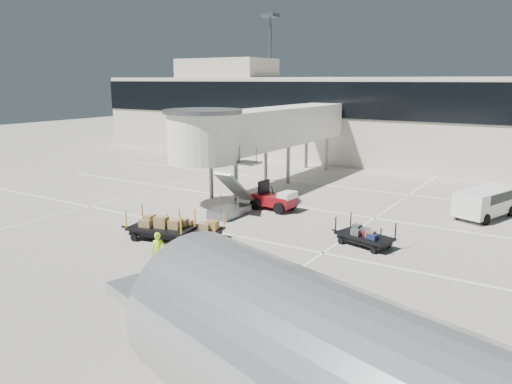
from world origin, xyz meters
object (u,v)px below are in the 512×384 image
Objects in this scene: box_cart_near at (197,229)px; box_cart_far at (161,229)px; baggage_tug at (275,200)px; ground_worker at (158,251)px; minivan at (486,200)px; belt_loader at (206,148)px; suitcase_cart at (363,237)px.

box_cart_near is 1.81m from box_cart_far.
baggage_tug reaches higher than box_cart_near.
ground_worker is at bearing -60.10° from box_cart_far.
minivan is (11.13, 5.14, 0.34)m from baggage_tug.
baggage_tug is 0.82× the size of box_cart_near.
belt_loader reaches higher than minivan.
belt_loader is at bearing 111.72° from box_cart_far.
suitcase_cart is at bearing -96.05° from minivan.
belt_loader reaches higher than ground_worker.
belt_loader is at bearing 114.87° from box_cart_near.
ground_worker is at bearing -35.63° from belt_loader.
box_cart_far is at bearing -36.63° from belt_loader.
box_cart_near is (-0.41, -6.97, -0.15)m from baggage_tug.
belt_loader is at bearing 156.80° from suitcase_cart.
belt_loader is (-16.13, 24.26, 0.14)m from box_cart_far.
baggage_tug is 1.71× the size of ground_worker.
minivan is (11.55, 12.11, 0.49)m from box_cart_near.
baggage_tug is 0.82× the size of suitcase_cart.
baggage_tug is 0.69× the size of box_cart_far.
box_cart_far is at bearing -115.25° from minivan.
suitcase_cart is 0.84× the size of box_cart_far.
ground_worker is (0.86, -11.12, 0.17)m from baggage_tug.
ground_worker is 19.23m from minivan.
box_cart_far is 2.49× the size of ground_worker.
belt_loader reaches higher than suitcase_cart.
minivan is at bearing 79.92° from suitcase_cart.
box_cart_near is at bearing -33.06° from belt_loader.
minivan is at bearing 34.06° from box_cart_near.
minivan is at bearing 29.02° from baggage_tug.
baggage_tug is 6.99m from box_cart_near.
belt_loader is at bearing 142.26° from baggage_tug.
belt_loader is (-18.84, 27.29, -0.12)m from ground_worker.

